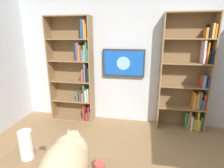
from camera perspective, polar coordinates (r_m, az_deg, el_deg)
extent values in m
cube|color=silver|center=(3.54, 4.49, 8.76)|extent=(4.52, 0.06, 2.70)
cube|color=#937047|center=(3.57, 29.10, 2.31)|extent=(0.02, 0.28, 2.14)
cube|color=#937047|center=(3.39, 15.41, 3.15)|extent=(0.02, 0.28, 2.14)
cube|color=brown|center=(3.58, 22.02, 3.21)|extent=(0.87, 0.01, 2.14)
cube|color=#937047|center=(3.82, 20.74, -12.97)|extent=(0.83, 0.27, 0.02)
cube|color=#937047|center=(3.64, 21.38, -7.07)|extent=(0.83, 0.27, 0.02)
cube|color=#937047|center=(3.51, 22.07, -0.64)|extent=(0.83, 0.27, 0.02)
cube|color=#937047|center=(3.42, 22.80, 6.21)|extent=(0.83, 0.27, 0.02)
cube|color=#937047|center=(3.38, 23.57, 13.30)|extent=(0.83, 0.27, 0.02)
cube|color=#937047|center=(3.40, 24.40, 20.42)|extent=(0.83, 0.27, 0.02)
cube|color=#30834F|center=(3.84, 26.74, -11.05)|extent=(0.03, 0.17, 0.27)
cube|color=yellow|center=(3.83, 26.11, -11.54)|extent=(0.03, 0.18, 0.21)
cube|color=gold|center=(3.79, 25.80, -10.34)|extent=(0.03, 0.20, 0.39)
cube|color=gold|center=(3.83, 25.02, -11.43)|extent=(0.04, 0.17, 0.21)
cube|color=beige|center=(3.81, 24.52, -11.11)|extent=(0.03, 0.14, 0.26)
cube|color=beige|center=(3.78, 24.03, -11.03)|extent=(0.04, 0.22, 0.28)
cube|color=#9B714A|center=(3.75, 23.48, -10.40)|extent=(0.05, 0.18, 0.38)
cube|color=#3E853B|center=(3.76, 22.80, -10.64)|extent=(0.04, 0.13, 0.33)
cube|color=#C43A39|center=(3.69, 27.55, -4.96)|extent=(0.03, 0.20, 0.28)
cube|color=#335697|center=(3.67, 27.05, -5.75)|extent=(0.03, 0.17, 0.19)
cube|color=#6B9DAA|center=(3.67, 26.61, -4.70)|extent=(0.04, 0.12, 0.32)
cube|color=gold|center=(3.66, 26.15, -4.64)|extent=(0.02, 0.13, 0.32)
cube|color=orange|center=(3.65, 25.63, -4.84)|extent=(0.03, 0.18, 0.30)
cube|color=silver|center=(3.63, 25.12, -5.19)|extent=(0.02, 0.15, 0.26)
cube|color=orange|center=(3.63, 24.78, -4.67)|extent=(0.02, 0.23, 0.32)
cube|color=#34418C|center=(3.58, 28.39, 0.52)|extent=(0.02, 0.21, 0.17)
cube|color=#335189|center=(3.55, 27.95, 0.79)|extent=(0.03, 0.13, 0.21)
cube|color=#609FB3|center=(3.54, 27.38, 0.91)|extent=(0.03, 0.22, 0.22)
cube|color=#AE372A|center=(3.54, 26.91, 0.88)|extent=(0.02, 0.23, 0.21)
cube|color=black|center=(3.49, 29.33, 7.76)|extent=(0.03, 0.23, 0.24)
cube|color=black|center=(3.50, 28.73, 7.71)|extent=(0.02, 0.19, 0.22)
cube|color=orange|center=(3.47, 28.48, 8.84)|extent=(0.02, 0.14, 0.36)
cube|color=#C33633|center=(3.47, 27.81, 7.76)|extent=(0.03, 0.13, 0.22)
cube|color=silver|center=(3.45, 27.42, 9.17)|extent=(0.04, 0.24, 0.39)
cube|color=orange|center=(3.48, 30.29, 14.52)|extent=(0.03, 0.21, 0.22)
cube|color=gold|center=(3.46, 29.63, 14.74)|extent=(0.03, 0.21, 0.24)
cube|color=black|center=(3.47, 28.91, 14.74)|extent=(0.03, 0.23, 0.23)
cube|color=orange|center=(3.45, 28.20, 14.37)|extent=(0.04, 0.17, 0.17)
cube|color=#937047|center=(3.54, -6.71, 3.95)|extent=(0.02, 0.28, 2.12)
cube|color=#937047|center=(3.89, -19.05, 4.25)|extent=(0.02, 0.28, 2.12)
cube|color=brown|center=(3.81, -12.37, 4.54)|extent=(0.89, 0.01, 2.12)
cube|color=#937047|center=(4.03, -12.23, -10.66)|extent=(0.85, 0.27, 0.02)
cube|color=#937047|center=(3.86, -12.59, -5.06)|extent=(0.85, 0.27, 0.02)
cube|color=#937047|center=(3.74, -12.97, 0.98)|extent=(0.85, 0.27, 0.02)
cube|color=#937047|center=(3.66, -13.37, 7.36)|extent=(0.85, 0.27, 0.02)
cube|color=#937047|center=(3.62, -13.80, 13.94)|extent=(0.85, 0.27, 0.02)
cube|color=#937047|center=(3.64, -14.26, 20.56)|extent=(0.85, 0.27, 0.02)
cube|color=#39844D|center=(3.86, -6.72, -9.79)|extent=(0.03, 0.24, 0.20)
cube|color=#AE2A38|center=(3.83, -7.31, -9.21)|extent=(0.03, 0.17, 0.30)
cube|color=#B0362D|center=(3.87, -7.79, -10.01)|extent=(0.04, 0.22, 0.17)
cube|color=#1D262D|center=(3.87, -8.32, -9.69)|extent=(0.02, 0.19, 0.21)
cube|color=#B43A27|center=(3.88, -8.68, -8.96)|extent=(0.03, 0.24, 0.30)
cube|color=#7B4E8A|center=(3.70, -6.98, -4.10)|extent=(0.03, 0.16, 0.18)
cube|color=silver|center=(3.70, -7.52, -3.41)|extent=(0.03, 0.13, 0.27)
cube|color=beige|center=(3.70, -8.29, -3.73)|extent=(0.04, 0.13, 0.23)
cube|color=#3E7348|center=(3.71, -8.87, -2.67)|extent=(0.03, 0.17, 0.36)
cube|color=#67919F|center=(3.75, -9.28, -4.00)|extent=(0.03, 0.17, 0.17)
cube|color=#B5262A|center=(3.75, -9.75, -3.68)|extent=(0.03, 0.22, 0.21)
cube|color=#9B5F47|center=(3.77, -10.16, -3.75)|extent=(0.03, 0.15, 0.19)
cube|color=#387252|center=(3.77, -10.89, -3.66)|extent=(0.04, 0.18, 0.21)
cube|color=#3C8246|center=(3.57, -7.23, 2.99)|extent=(0.03, 0.17, 0.27)
cube|color=black|center=(3.57, -7.97, 3.54)|extent=(0.03, 0.20, 0.35)
cube|color=#658FA8|center=(3.59, -8.50, 3.92)|extent=(0.03, 0.19, 0.39)
cube|color=#926149|center=(3.59, -9.17, 2.82)|extent=(0.03, 0.22, 0.25)
cube|color=red|center=(3.62, -9.55, 2.31)|extent=(0.03, 0.18, 0.18)
cube|color=#6A9DB2|center=(3.50, -7.48, 9.34)|extent=(0.04, 0.15, 0.23)
cube|color=#407B3E|center=(3.49, -8.16, 10.57)|extent=(0.03, 0.13, 0.38)
cube|color=#61A3AF|center=(3.52, -8.61, 9.94)|extent=(0.04, 0.18, 0.30)
cube|color=#6A8CA9|center=(3.52, -9.19, 9.16)|extent=(0.02, 0.19, 0.21)
cube|color=olive|center=(3.54, -9.52, 8.93)|extent=(0.02, 0.15, 0.18)
cube|color=orange|center=(3.53, -10.12, 9.86)|extent=(0.02, 0.22, 0.30)
cube|color=#81528A|center=(3.56, -10.59, 10.32)|extent=(0.03, 0.21, 0.35)
cube|color=#245988|center=(3.57, -11.13, 10.15)|extent=(0.03, 0.15, 0.33)
cube|color=slate|center=(3.47, -7.72, 17.43)|extent=(0.02, 0.14, 0.37)
cube|color=orange|center=(3.49, -8.04, 16.49)|extent=(0.02, 0.22, 0.26)
cube|color=orange|center=(3.48, -8.69, 17.07)|extent=(0.03, 0.17, 0.33)
cube|color=#22519E|center=(3.51, -9.34, 17.10)|extent=(0.04, 0.20, 0.34)
cube|color=#333338|center=(3.48, 3.78, 6.82)|extent=(0.82, 0.06, 0.54)
cube|color=blue|center=(3.45, 3.71, 6.73)|extent=(0.75, 0.01, 0.47)
cylinder|color=#8CCCEA|center=(3.44, 3.70, 6.72)|extent=(0.26, 0.00, 0.26)
ellipsoid|color=#D1B284|center=(1.35, -15.06, -24.49)|extent=(0.30, 0.47, 0.34)
ellipsoid|color=#D1B284|center=(1.40, -13.22, -20.53)|extent=(0.26, 0.26, 0.26)
sphere|color=#D1B284|center=(1.41, -12.40, -16.94)|extent=(0.12, 0.12, 0.12)
cone|color=#D1B284|center=(1.37, -11.17, -15.54)|extent=(0.06, 0.06, 0.07)
cone|color=#D1B284|center=(1.40, -13.84, -15.12)|extent=(0.06, 0.06, 0.07)
cone|color=beige|center=(1.37, -11.25, -15.84)|extent=(0.03, 0.03, 0.05)
cone|color=beige|center=(1.39, -13.93, -15.41)|extent=(0.03, 0.03, 0.05)
cylinder|color=white|center=(1.75, -26.07, -17.27)|extent=(0.11, 0.11, 0.26)
cylinder|color=#D84C3F|center=(1.49, -4.12, -25.58)|extent=(0.08, 0.08, 0.10)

